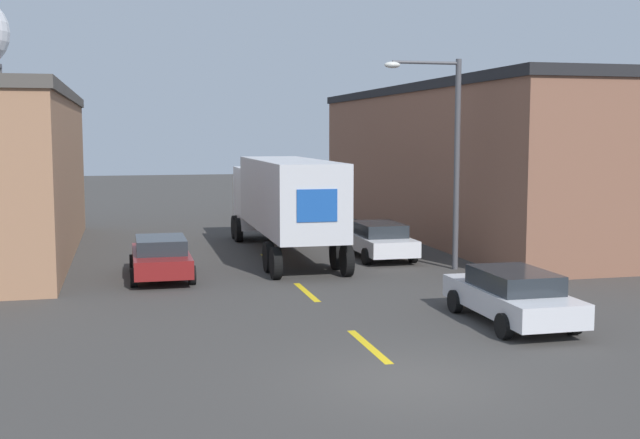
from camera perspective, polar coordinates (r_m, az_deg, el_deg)
ground_plane at (r=16.05m, az=6.31°, el=-11.31°), size 160.00×160.00×0.00m
road_centerline at (r=24.45m, az=-0.97°, el=-5.18°), size 0.20×15.74×0.01m
warehouse_right at (r=40.70m, az=13.47°, el=4.18°), size 12.21×25.87×7.04m
semi_truck at (r=31.68m, az=-2.69°, el=1.61°), size 2.80×12.37×3.82m
parked_car_right_near at (r=20.96m, az=13.49°, el=-5.24°), size 2.03×4.61×1.38m
parked_car_right_mid at (r=31.03m, az=4.16°, el=-1.42°), size 2.03×4.61×1.38m
parked_car_left_far at (r=27.18m, az=-11.25°, el=-2.60°), size 2.03×4.61×1.38m
street_lamp at (r=28.41m, az=9.06°, el=5.13°), size 2.80×0.32×7.37m
fire_hydrant at (r=22.58m, az=16.45°, el=-5.25°), size 0.22×0.22×0.89m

